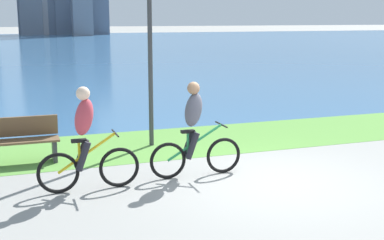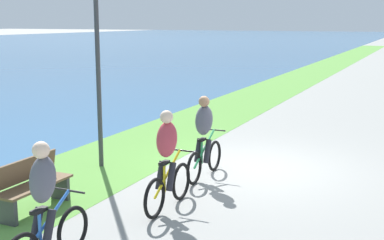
{
  "view_description": "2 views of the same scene",
  "coord_description": "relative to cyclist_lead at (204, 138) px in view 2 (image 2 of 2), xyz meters",
  "views": [
    {
      "loc": [
        -3.98,
        -7.48,
        2.79
      ],
      "look_at": [
        -0.91,
        1.28,
        0.92
      ],
      "focal_mm": 47.79,
      "sensor_mm": 36.0,
      "label": 1
    },
    {
      "loc": [
        -10.4,
        -3.23,
        3.17
      ],
      "look_at": [
        -0.62,
        1.24,
        1.09
      ],
      "focal_mm": 48.3,
      "sensor_mm": 36.0,
      "label": 2
    }
  ],
  "objects": [
    {
      "name": "ground_plane",
      "position": [
        1.05,
        -0.77,
        -0.84
      ],
      "size": [
        300.0,
        300.0,
        0.0
      ],
      "primitive_type": "plane",
      "color": "gray"
    },
    {
      "name": "grass_strip_bayside",
      "position": [
        1.05,
        2.51,
        -0.84
      ],
      "size": [
        120.0,
        2.82,
        0.01
      ],
      "primitive_type": "cube",
      "color": "#59933D",
      "rests_on": "ground"
    },
    {
      "name": "cyclist_lead",
      "position": [
        0.0,
        0.0,
        0.0
      ],
      "size": [
        1.71,
        0.52,
        1.7
      ],
      "color": "black",
      "rests_on": "ground"
    },
    {
      "name": "cyclist_trailing",
      "position": [
        -1.91,
        -0.15,
        0.0
      ],
      "size": [
        1.66,
        0.52,
        1.72
      ],
      "color": "black",
      "rests_on": "ground"
    },
    {
      "name": "cyclist_distant_rear",
      "position": [
        -4.46,
        0.29,
        0.0
      ],
      "size": [
        1.66,
        0.52,
        1.7
      ],
      "color": "black",
      "rests_on": "ground"
    },
    {
      "name": "bench_near_path",
      "position": [
        -2.92,
        1.9,
        -0.39
      ],
      "size": [
        1.5,
        0.47,
        0.9
      ],
      "color": "brown",
      "rests_on": "ground"
    },
    {
      "name": "lamppost_tall",
      "position": [
        -0.15,
        2.42,
        1.9
      ],
      "size": [
        0.28,
        0.28,
        4.23
      ],
      "color": "#38383D",
      "rests_on": "ground"
    }
  ]
}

